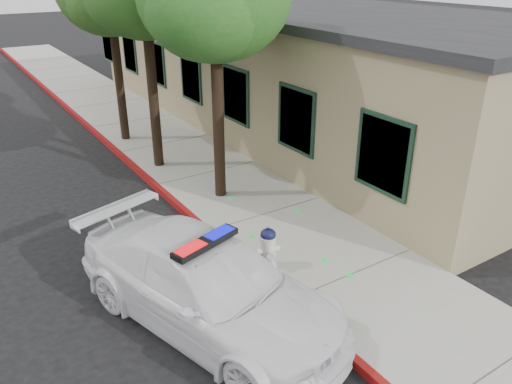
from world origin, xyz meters
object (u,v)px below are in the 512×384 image
object	(u,v)px
fire_hydrant	(268,248)
street_tree_near	(215,2)
police_car	(208,285)
clapboard_building	(290,66)

from	to	relation	value
fire_hydrant	street_tree_near	size ratio (longest dim) A/B	0.14
fire_hydrant	street_tree_near	distance (m)	5.51
police_car	street_tree_near	size ratio (longest dim) A/B	0.89
clapboard_building	fire_hydrant	xyz separation A→B (m)	(-6.34, -7.91, -1.55)
fire_hydrant	street_tree_near	xyz separation A→B (m)	(0.88, 3.43, 4.23)
clapboard_building	street_tree_near	size ratio (longest dim) A/B	3.35
clapboard_building	police_car	xyz separation A→B (m)	(-8.01, -8.56, -1.37)
street_tree_near	police_car	bearing A→B (deg)	-121.86
police_car	fire_hydrant	size ratio (longest dim) A/B	6.47
police_car	clapboard_building	bearing A→B (deg)	29.96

